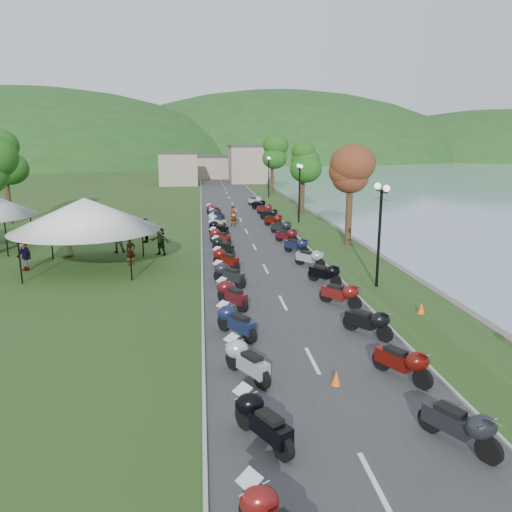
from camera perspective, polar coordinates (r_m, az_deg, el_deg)
name	(u,v)px	position (r m, az deg, el deg)	size (l,w,h in m)	color
road	(241,220)	(45.52, -1.78, 4.17)	(7.00, 120.00, 0.02)	#39393C
hills_backdrop	(209,158)	(204.99, -5.36, 11.04)	(360.00, 120.00, 76.00)	#285621
far_building	(209,167)	(89.97, -5.37, 10.12)	(18.00, 16.00, 5.00)	gray
moto_row_left	(230,284)	(23.13, -2.98, -3.27)	(2.60, 52.51, 1.10)	#331411
moto_row_right	(292,240)	(33.35, 4.15, 1.80)	(2.60, 46.97, 1.10)	#331411
vendor_tent_main	(87,234)	(29.24, -18.80, 2.42)	(5.43, 5.43, 4.00)	white
tree_lakeside	(350,187)	(34.53, 10.68, 7.77)	(2.88, 2.88, 7.99)	#266419
pedestrian_a	(132,265)	(29.89, -14.04, -0.97)	(0.58, 0.42, 1.59)	slate
pedestrian_b	(118,252)	(33.43, -15.46, 0.42)	(0.95, 0.52, 1.95)	slate
pedestrian_c	(25,271)	(30.52, -24.85, -1.52)	(1.20, 0.50, 1.86)	slate
traffic_cone_near	(336,378)	(15.27, 9.13, -13.61)	(0.30, 0.30, 0.47)	#F2590C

